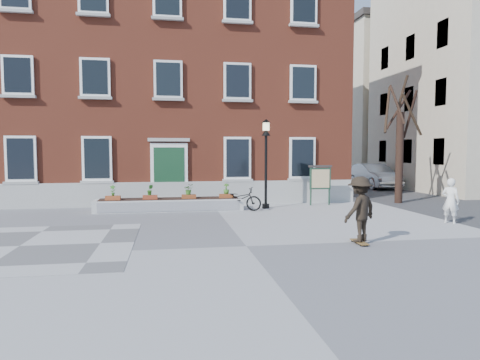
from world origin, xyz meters
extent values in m
plane|color=gray|center=(0.00, 0.00, 0.00)|extent=(100.00, 100.00, 0.00)
cube|color=#565658|center=(-6.00, 1.00, 0.01)|extent=(6.00, 6.00, 0.01)
imported|color=black|center=(0.93, 6.72, 0.50)|extent=(2.01, 1.29, 1.00)
imported|color=#AEB1B3|center=(11.75, 15.98, 0.82)|extent=(1.75, 5.00, 1.65)
imported|color=white|center=(7.69, 2.31, 0.80)|extent=(0.66, 0.70, 1.60)
cube|color=brown|center=(-2.00, 14.00, 6.00)|extent=(18.00, 10.00, 12.00)
cube|color=#A6A6A1|center=(-2.00, 8.88, 0.55)|extent=(18.00, 0.24, 1.10)
cube|color=gray|center=(-2.00, 8.75, 0.10)|extent=(2.60, 0.80, 0.20)
cube|color=#A6A6A1|center=(-2.00, 8.90, 0.30)|extent=(2.20, 0.50, 0.20)
cube|color=white|center=(-2.00, 8.92, 1.65)|extent=(1.70, 0.12, 2.50)
cube|color=#143920|center=(-2.00, 8.87, 1.55)|extent=(1.40, 0.06, 2.30)
cube|color=#9F9E99|center=(-2.00, 8.88, 3.05)|extent=(1.90, 0.25, 0.15)
cube|color=white|center=(-8.40, 8.90, 2.20)|extent=(1.30, 0.10, 2.00)
cube|color=black|center=(-8.40, 8.85, 2.20)|extent=(1.08, 0.04, 1.78)
cube|color=#989893|center=(-8.40, 8.84, 1.14)|extent=(1.44, 0.20, 0.12)
cube|color=white|center=(-8.40, 8.90, 5.80)|extent=(1.30, 0.10, 1.70)
cube|color=black|center=(-8.40, 8.85, 5.80)|extent=(1.08, 0.04, 1.48)
cube|color=#989894|center=(-8.40, 8.84, 4.89)|extent=(1.44, 0.20, 0.12)
cube|color=#A7A7A2|center=(-8.40, 8.84, 8.49)|extent=(1.44, 0.20, 0.12)
cube|color=white|center=(-5.20, 8.90, 2.20)|extent=(1.30, 0.10, 2.00)
cube|color=black|center=(-5.20, 8.85, 2.20)|extent=(1.08, 0.04, 1.78)
cube|color=#ACACA6|center=(-5.20, 8.84, 1.14)|extent=(1.44, 0.20, 0.12)
cube|color=white|center=(-5.20, 8.90, 5.80)|extent=(1.30, 0.10, 1.70)
cube|color=black|center=(-5.20, 8.85, 5.80)|extent=(1.08, 0.04, 1.48)
cube|color=#979792|center=(-5.20, 8.84, 4.89)|extent=(1.44, 0.20, 0.12)
cube|color=#9D9D98|center=(-5.20, 8.84, 8.49)|extent=(1.44, 0.20, 0.12)
cube|color=silver|center=(-2.00, 8.90, 5.80)|extent=(1.30, 0.10, 1.70)
cube|color=black|center=(-2.00, 8.85, 5.80)|extent=(1.08, 0.04, 1.48)
cube|color=gray|center=(-2.00, 8.84, 4.89)|extent=(1.44, 0.20, 0.12)
cube|color=gray|center=(-2.00, 8.84, 8.49)|extent=(1.44, 0.20, 0.12)
cube|color=white|center=(1.20, 8.90, 2.20)|extent=(1.30, 0.10, 2.00)
cube|color=black|center=(1.20, 8.85, 2.20)|extent=(1.08, 0.04, 1.78)
cube|color=#ACACA7|center=(1.20, 8.84, 1.14)|extent=(1.44, 0.20, 0.12)
cube|color=silver|center=(1.20, 8.90, 5.80)|extent=(1.30, 0.10, 1.70)
cube|color=black|center=(1.20, 8.85, 5.80)|extent=(1.08, 0.04, 1.48)
cube|color=#9A9A95|center=(1.20, 8.84, 4.89)|extent=(1.44, 0.20, 0.12)
cube|color=white|center=(1.20, 8.90, 9.40)|extent=(1.30, 0.10, 1.70)
cube|color=black|center=(1.20, 8.85, 9.40)|extent=(1.08, 0.04, 1.48)
cube|color=#ADACA7|center=(1.20, 8.84, 8.49)|extent=(1.44, 0.20, 0.12)
cube|color=white|center=(4.40, 8.90, 2.20)|extent=(1.30, 0.10, 2.00)
cube|color=black|center=(4.40, 8.85, 2.20)|extent=(1.08, 0.04, 1.78)
cube|color=#A1A09C|center=(4.40, 8.84, 1.14)|extent=(1.44, 0.20, 0.12)
cube|color=white|center=(4.40, 8.90, 5.80)|extent=(1.30, 0.10, 1.70)
cube|color=black|center=(4.40, 8.85, 5.80)|extent=(1.08, 0.04, 1.48)
cube|color=#9F9F9A|center=(4.40, 8.84, 4.89)|extent=(1.44, 0.20, 0.12)
cube|color=white|center=(4.40, 8.90, 9.40)|extent=(1.30, 0.10, 1.70)
cube|color=black|center=(4.40, 8.85, 9.40)|extent=(1.08, 0.04, 1.48)
cube|color=#A7A8A2|center=(4.40, 8.84, 8.49)|extent=(1.44, 0.20, 0.12)
cube|color=silver|center=(-2.00, 7.20, 0.25)|extent=(6.20, 1.10, 0.50)
cube|color=silver|center=(-2.00, 6.64, 0.25)|extent=(5.80, 0.02, 0.40)
cube|color=black|center=(-2.00, 7.20, 0.50)|extent=(5.80, 0.90, 0.06)
cube|color=brown|center=(-4.30, 6.95, 0.60)|extent=(0.60, 0.25, 0.20)
imported|color=#2D6F21|center=(-4.30, 6.95, 0.92)|extent=(0.24, 0.24, 0.45)
cube|color=maroon|center=(-2.80, 6.95, 0.60)|extent=(0.60, 0.25, 0.20)
imported|color=#2C6C20|center=(-2.80, 6.95, 0.92)|extent=(0.25, 0.25, 0.45)
cube|color=brown|center=(-1.20, 6.95, 0.60)|extent=(0.60, 0.25, 0.20)
imported|color=#30631D|center=(-1.20, 6.95, 0.92)|extent=(0.40, 0.40, 0.45)
cube|color=brown|center=(0.40, 6.95, 0.60)|extent=(0.60, 0.25, 0.20)
imported|color=#376A20|center=(0.40, 6.95, 0.92)|extent=(0.25, 0.25, 0.45)
cylinder|color=black|center=(9.00, 8.00, 2.20)|extent=(0.36, 0.36, 4.40)
cylinder|color=black|center=(9.51, 8.00, 4.29)|extent=(0.12, 1.12, 2.23)
cylinder|color=#321E16|center=(9.17, 8.52, 4.55)|extent=(1.18, 0.49, 1.97)
cylinder|color=#312116|center=(8.51, 8.36, 4.55)|extent=(0.88, 1.14, 2.35)
cylinder|color=#301E15|center=(8.70, 7.78, 4.73)|extent=(0.60, 0.77, 1.90)
cylinder|color=#322316|center=(9.20, 7.37, 4.24)|extent=(1.39, 0.55, 1.95)
cylinder|color=black|center=(9.16, 8.13, 5.37)|extent=(0.43, 0.48, 1.58)
cube|color=#3C3D3F|center=(12.00, 18.00, 0.00)|extent=(8.00, 36.00, 0.01)
cube|color=beige|center=(18.00, 14.00, 7.00)|extent=(10.00, 11.00, 14.00)
cube|color=beige|center=(18.00, 26.00, 6.50)|extent=(10.00, 11.00, 13.00)
cube|color=#3C3633|center=(18.00, 26.00, 13.25)|extent=(10.40, 11.40, 0.50)
cube|color=black|center=(13.04, 10.80, 2.50)|extent=(0.08, 1.00, 1.50)
cube|color=black|center=(13.04, 14.00, 2.50)|extent=(0.08, 1.00, 1.50)
cube|color=black|center=(13.04, 17.20, 2.50)|extent=(0.08, 1.00, 1.50)
cube|color=black|center=(13.04, 10.80, 5.80)|extent=(0.08, 1.00, 1.50)
cube|color=black|center=(13.04, 14.00, 5.80)|extent=(0.08, 1.00, 1.50)
cube|color=black|center=(13.04, 17.20, 5.80)|extent=(0.08, 1.00, 1.50)
cube|color=black|center=(13.04, 10.80, 9.00)|extent=(0.08, 1.00, 1.50)
cube|color=black|center=(13.04, 14.00, 9.00)|extent=(0.08, 1.00, 1.50)
cube|color=black|center=(13.04, 17.20, 9.00)|extent=(0.08, 1.00, 1.50)
cylinder|color=black|center=(2.20, 7.23, 0.10)|extent=(0.32, 0.32, 0.20)
cylinder|color=black|center=(2.20, 7.23, 1.60)|extent=(0.12, 0.12, 3.20)
cone|color=black|center=(2.20, 7.23, 3.35)|extent=(0.40, 0.40, 0.30)
cube|color=#FFF6BB|center=(2.20, 7.23, 3.60)|extent=(0.24, 0.24, 0.34)
cone|color=black|center=(2.20, 7.23, 3.85)|extent=(0.40, 0.40, 0.16)
cylinder|color=#183121|center=(4.50, 7.87, 0.90)|extent=(0.08, 0.08, 1.80)
cylinder|color=#183124|center=(5.40, 7.87, 0.90)|extent=(0.08, 0.08, 1.80)
cube|color=#1B3727|center=(4.95, 7.87, 1.25)|extent=(1.00, 0.10, 1.00)
cube|color=beige|center=(4.95, 7.81, 1.25)|extent=(0.85, 0.02, 0.85)
cube|color=#332E2C|center=(4.95, 7.87, 1.82)|extent=(1.10, 0.16, 0.10)
cube|color=brown|center=(3.11, -0.24, 0.06)|extent=(0.22, 0.78, 0.03)
cylinder|color=black|center=(3.02, -0.52, 0.03)|extent=(0.03, 0.05, 0.05)
cylinder|color=black|center=(3.20, -0.52, 0.03)|extent=(0.03, 0.05, 0.05)
cylinder|color=black|center=(3.02, 0.04, 0.03)|extent=(0.03, 0.05, 0.05)
cylinder|color=black|center=(3.20, 0.04, 0.03)|extent=(0.03, 0.05, 0.05)
imported|color=black|center=(3.11, -0.24, 0.97)|extent=(1.33, 1.13, 1.79)
camera|label=1|loc=(-2.04, -11.12, 2.57)|focal=32.00mm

